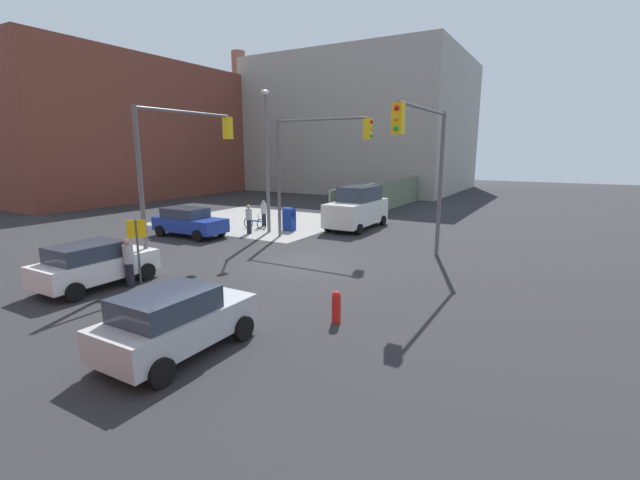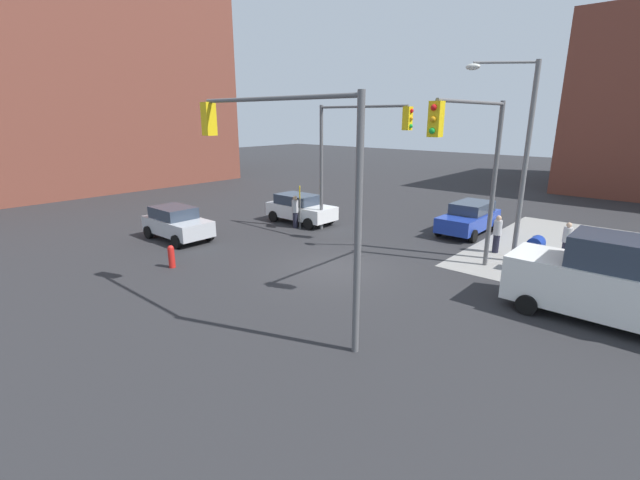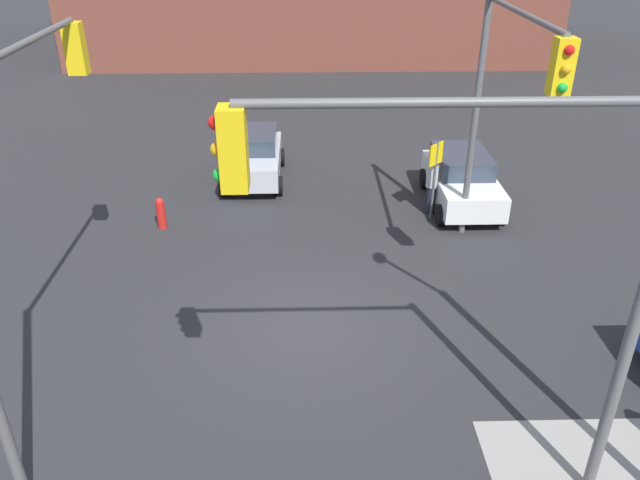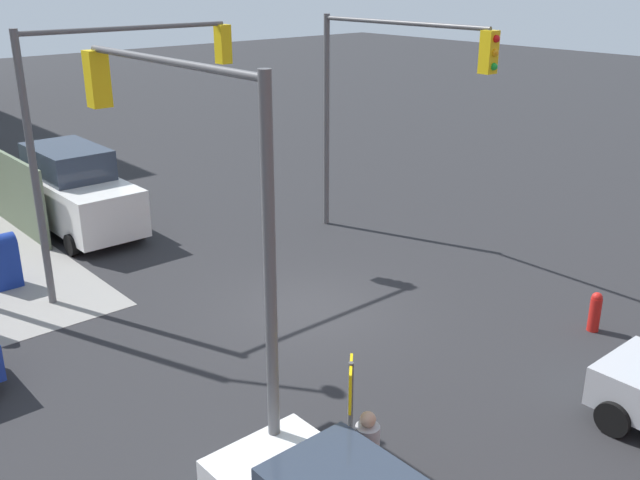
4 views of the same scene
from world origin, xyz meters
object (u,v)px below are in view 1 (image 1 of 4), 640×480
Objects in this scene: pedestrian_crossing at (129,261)px; mailbox_blue at (289,218)px; fire_hydrant at (336,306)px; pedestrian_walking_north at (249,219)px; bicycle_leaning_on_fence at (255,223)px; traffic_signal_se_corner at (427,154)px; traffic_signal_ne_corner at (312,154)px; street_lamp_corner at (267,153)px; pedestrian_waiting at (264,213)px; van_white_delivery at (357,208)px; coupe_white at (94,264)px; coupe_silver at (175,320)px; hatchback_blue at (189,222)px; smokestack at (241,120)px; traffic_signal_nw_corner at (180,155)px.

mailbox_blue is at bearing 17.49° from pedestrian_crossing.
pedestrian_walking_north reaches higher than fire_hydrant.
traffic_signal_se_corner is at bearing -106.60° from bicycle_leaning_on_fence.
street_lamp_corner is at bearing 82.97° from traffic_signal_ne_corner.
bicycle_leaning_on_fence is (-1.20, -0.20, -0.51)m from pedestrian_waiting.
traffic_signal_ne_corner is at bearing -36.62° from pedestrian_walking_north.
mailbox_blue is 4.37m from van_white_delivery.
bicycle_leaning_on_fence is (1.40, 0.70, -0.55)m from pedestrian_walking_north.
bicycle_leaning_on_fence is at bearing 10.98° from coupe_white.
mailbox_blue is 14.50m from fire_hydrant.
street_lamp_corner is 2.09× the size of coupe_silver.
pedestrian_crossing reaches higher than pedestrian_waiting.
pedestrian_walking_north is at bearing -47.17° from hatchback_blue.
van_white_delivery reaches higher than mailbox_blue.
traffic_signal_se_corner is at bearing -47.61° from coupe_white.
coupe_white is at bearing -169.02° from bicycle_leaning_on_fence.
street_lamp_corner is at bearing -3.32° from pedestrian_walking_north.
street_lamp_corner reaches higher than van_white_delivery.
smokestack is 4.09× the size of hatchback_blue.
smokestack is 10.27× the size of pedestrian_walking_north.
coupe_white is at bearing -146.47° from smokestack.
smokestack is at bearing 45.71° from traffic_signal_ne_corner.
smokestack is at bearing 38.36° from coupe_silver.
fire_hydrant is (-11.20, -9.20, -0.28)m from mailbox_blue.
pedestrian_crossing is (-0.80, 8.00, 0.45)m from fire_hydrant.
van_white_delivery is (7.02, 6.30, -3.39)m from traffic_signal_se_corner.
coupe_white reaches higher than bicycle_leaning_on_fence.
coupe_silver reaches higher than fire_hydrant.
street_lamp_corner is 3.98m from pedestrian_walking_north.
coupe_white is 12.27m from bicycle_leaning_on_fence.
traffic_signal_ne_corner is 3.71× the size of bicycle_leaning_on_fence.
van_white_delivery is (4.63, -0.52, -3.36)m from traffic_signal_ne_corner.
traffic_signal_ne_corner is at bearing -97.03° from street_lamp_corner.
van_white_delivery is 15.07m from pedestrian_crossing.
traffic_signal_ne_corner is 11.85m from coupe_white.
street_lamp_corner is 4.70m from bicycle_leaning_on_fence.
van_white_delivery is (-22.38, -28.20, -7.56)m from smokestack.
traffic_signal_se_corner is at bearing -14.35° from coupe_silver.
street_lamp_corner is (2.79, 10.08, 0.03)m from traffic_signal_se_corner.
van_white_delivery is (15.57, -3.06, 0.44)m from coupe_white.
pedestrian_waiting reaches higher than mailbox_blue.
pedestrian_waiting is (15.42, 9.16, 0.01)m from coupe_silver.
traffic_signal_se_corner is 1.50× the size of hatchback_blue.
smokestack is 4.62× the size of coupe_silver.
pedestrian_walking_north is at bearing -108.90° from pedestrian_waiting.
hatchback_blue is at bearing 131.45° from street_lamp_corner.
traffic_signal_nw_corner reaches higher than fire_hydrant.
van_white_delivery is at bearing -15.37° from pedestrian_waiting.
traffic_signal_ne_corner reaches higher than bicycle_leaning_on_fence.
pedestrian_walking_north is at bearing 136.39° from van_white_delivery.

